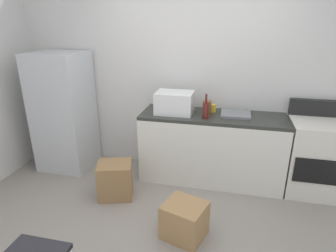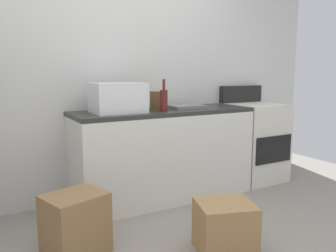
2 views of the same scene
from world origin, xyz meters
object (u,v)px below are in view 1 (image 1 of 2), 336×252
refrigerator (64,112)px  cardboard_box_medium (115,180)px  coffee_mug (213,108)px  stove_oven (312,156)px  wine_bottle (206,110)px  cardboard_box_large (184,220)px  knife_block (207,108)px  microwave (175,103)px

refrigerator → cardboard_box_medium: size_ratio=3.72×
coffee_mug → cardboard_box_medium: bearing=-143.2°
stove_oven → wine_bottle: wine_bottle is taller
stove_oven → cardboard_box_large: stove_oven is taller
stove_oven → knife_block: size_ratio=6.11×
coffee_mug → knife_block: size_ratio=0.56×
microwave → wine_bottle: bearing=-17.5°
stove_oven → cardboard_box_large: bearing=-139.7°
wine_bottle → cardboard_box_large: (-0.07, -1.00, -0.83)m
microwave → refrigerator: bearing=-179.1°
wine_bottle → knife_block: (0.00, 0.14, -0.02)m
wine_bottle → cardboard_box_large: wine_bottle is taller
microwave → knife_block: bearing=2.0°
stove_oven → coffee_mug: stove_oven is taller
stove_oven → knife_block: bearing=-179.3°
stove_oven → cardboard_box_large: size_ratio=2.86×
wine_bottle → coffee_mug: wine_bottle is taller
stove_oven → microwave: microwave is taller
refrigerator → knife_block: 1.98m
cardboard_box_medium → microwave: bearing=47.7°
cardboard_box_large → stove_oven: bearing=40.3°
microwave → wine_bottle: 0.43m
stove_oven → wine_bottle: bearing=-173.1°
refrigerator → stove_oven: bearing=1.0°
stove_oven → wine_bottle: (-1.30, -0.16, 0.54)m
refrigerator → wine_bottle: bearing=-3.0°
refrigerator → coffee_mug: bearing=4.9°
knife_block → microwave: bearing=-178.0°
microwave → coffee_mug: (0.47, 0.15, -0.09)m
microwave → cardboard_box_large: 1.46m
microwave → wine_bottle: wine_bottle is taller
cardboard_box_large → wine_bottle: bearing=86.2°
microwave → cardboard_box_large: microwave is taller
cardboard_box_medium → cardboard_box_large: bearing=-27.9°
refrigerator → cardboard_box_large: (1.90, -1.11, -0.63)m
microwave → knife_block: 0.41m
refrigerator → coffee_mug: (2.04, 0.17, 0.14)m
cardboard_box_medium → refrigerator: bearing=147.8°
microwave → cardboard_box_large: bearing=-73.3°
coffee_mug → cardboard_box_large: coffee_mug is taller
cardboard_box_medium → coffee_mug: bearing=36.8°
cardboard_box_large → microwave: bearing=106.7°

